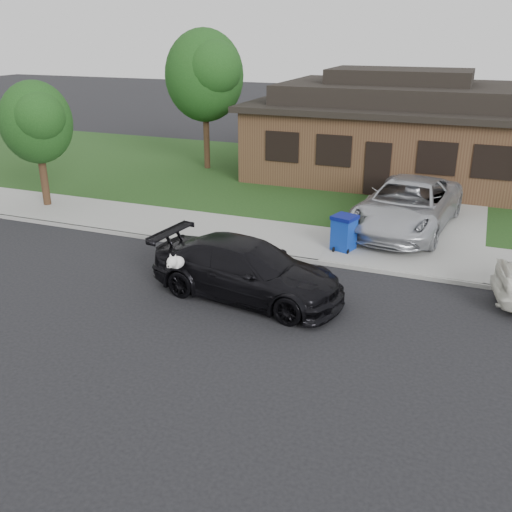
% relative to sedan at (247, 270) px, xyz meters
% --- Properties ---
extents(ground, '(120.00, 120.00, 0.00)m').
position_rel_sedan_xyz_m(ground, '(-2.64, -0.74, -0.73)').
color(ground, black).
rests_on(ground, ground).
extents(sidewalk, '(60.00, 3.00, 0.12)m').
position_rel_sedan_xyz_m(sidewalk, '(-2.64, 4.26, -0.67)').
color(sidewalk, gray).
rests_on(sidewalk, ground).
extents(curb, '(60.00, 0.12, 0.12)m').
position_rel_sedan_xyz_m(curb, '(-2.64, 2.76, -0.67)').
color(curb, gray).
rests_on(curb, ground).
extents(lawn, '(60.00, 13.00, 0.13)m').
position_rel_sedan_xyz_m(lawn, '(-2.64, 12.26, -0.67)').
color(lawn, '#193814').
rests_on(lawn, ground).
extents(driveway, '(4.50, 13.00, 0.14)m').
position_rel_sedan_xyz_m(driveway, '(3.36, 9.26, -0.66)').
color(driveway, gray).
rests_on(driveway, ground).
extents(sedan, '(5.27, 2.69, 1.46)m').
position_rel_sedan_xyz_m(sedan, '(0.00, 0.00, 0.00)').
color(sedan, black).
rests_on(sedan, ground).
extents(minivan, '(3.38, 6.16, 1.63)m').
position_rel_sedan_xyz_m(minivan, '(3.06, 6.51, 0.22)').
color(minivan, '#BABCC2').
rests_on(minivan, driveway).
extents(recycling_bin, '(0.81, 0.81, 1.08)m').
position_rel_sedan_xyz_m(recycling_bin, '(1.57, 3.86, -0.07)').
color(recycling_bin, '#0E319B').
rests_on(recycling_bin, sidewalk).
extents(house, '(12.60, 8.60, 4.65)m').
position_rel_sedan_xyz_m(house, '(1.36, 14.25, 1.40)').
color(house, '#422B1C').
rests_on(house, ground).
extents(tree_0, '(3.78, 3.60, 6.34)m').
position_rel_sedan_xyz_m(tree_0, '(-6.97, 12.13, 3.75)').
color(tree_0, '#332114').
rests_on(tree_0, ground).
extents(tree_2, '(2.73, 2.60, 4.59)m').
position_rel_sedan_xyz_m(tree_2, '(-10.02, 4.37, 2.53)').
color(tree_2, '#332114').
rests_on(tree_2, ground).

